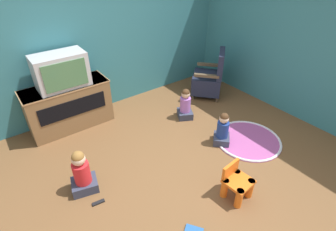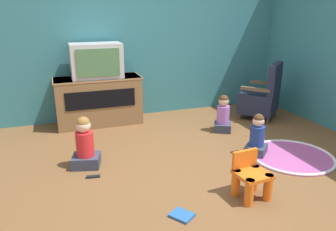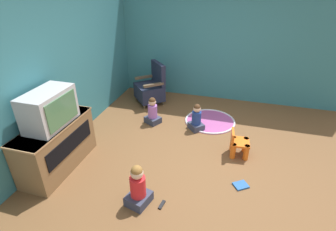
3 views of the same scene
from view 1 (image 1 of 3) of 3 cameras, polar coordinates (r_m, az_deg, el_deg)
The scene contains 12 objects.
ground_plane at distance 3.71m, azimuth 3.68°, elevation -11.26°, with size 30.00×30.00×0.00m, color brown.
wall_back at distance 4.69m, azimuth -16.76°, elevation 15.62°, with size 5.53×0.12×2.56m.
wall_right at distance 4.72m, azimuth 31.62°, elevation 12.25°, with size 0.12×5.32×2.56m.
tv_cabinet at distance 4.57m, azimuth -20.74°, elevation 2.02°, with size 1.32×0.51×0.75m.
television at distance 4.28m, azimuth -22.28°, elevation 9.00°, with size 0.76×0.44×0.52m.
black_armchair at distance 5.30m, azimuth 8.98°, elevation 7.89°, with size 0.83×0.82×0.93m.
yellow_kid_chair at distance 3.35m, azimuth 14.70°, elevation -14.21°, with size 0.34×0.32×0.44m.
play_mat at distance 4.34m, azimuth 17.00°, elevation -5.07°, with size 1.03×1.03×0.04m.
child_watching_left at distance 4.58m, azimuth 3.78°, elevation 2.24°, with size 0.35×0.37×0.56m.
child_watching_center at distance 4.07m, azimuth 11.78°, elevation -3.15°, with size 0.36×0.36×0.53m.
child_watching_right at distance 3.42m, azimuth -18.20°, elevation -11.95°, with size 0.37×0.34×0.61m.
remote_control at distance 3.41m, azimuth -14.91°, elevation -17.83°, with size 0.15×0.06×0.02m.
Camera 1 is at (-1.76, -1.97, 2.61)m, focal length 28.00 mm.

